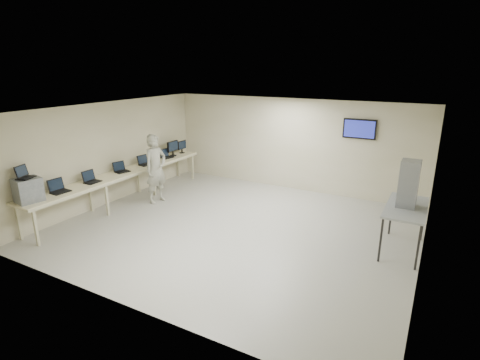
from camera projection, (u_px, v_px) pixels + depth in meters
The scene contains 14 objects.
room at pixel (238, 171), 8.59m from camera, with size 8.01×7.01×2.81m.
workbench at pixel (123, 175), 10.37m from camera, with size 0.76×6.00×0.90m.
equipment_box at pixel (28, 190), 8.06m from camera, with size 0.44×0.50×0.52m, color gray.
laptop_on_box at pixel (24, 175), 7.99m from camera, with size 0.38×0.41×0.27m.
laptop_0 at pixel (58, 189), 8.71m from camera, with size 0.35×0.42×0.31m.
laptop_1 at pixel (91, 179), 9.45m from camera, with size 0.31×0.38×0.30m.
laptop_2 at pixel (121, 169), 10.37m from camera, with size 0.39×0.42×0.29m.
laptop_3 at pixel (144, 162), 11.10m from camera, with size 0.35×0.41×0.29m.
laptop_4 at pixel (166, 155), 11.95m from camera, with size 0.36×0.41×0.28m.
monitor_near at pixel (173, 147), 12.13m from camera, with size 0.22×0.49×0.49m.
monitor_far at pixel (182, 146), 12.55m from camera, with size 0.19×0.42×0.41m.
soldier at pixel (156, 169), 10.42m from camera, with size 0.71×0.46×1.94m, color gray.
side_table at pixel (406, 209), 7.63m from camera, with size 0.77×1.65×0.99m.
storage_bins at pixel (409, 184), 7.48m from camera, with size 0.36×0.40×0.96m.
Camera 1 is at (4.03, -7.18, 3.74)m, focal length 28.00 mm.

